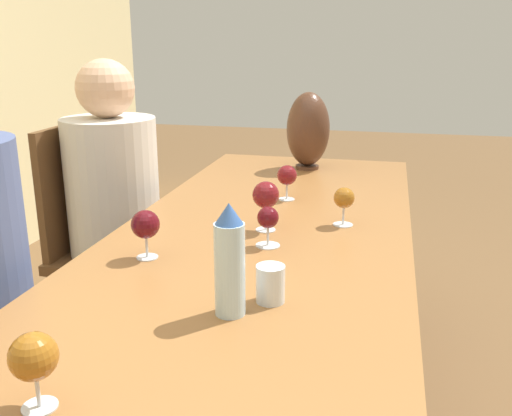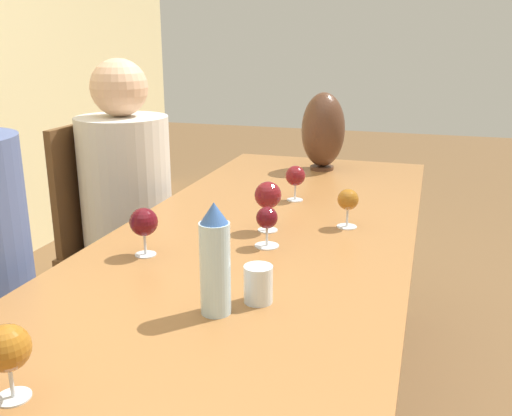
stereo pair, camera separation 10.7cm
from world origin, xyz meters
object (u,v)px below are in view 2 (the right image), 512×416
wine_glass_2 (267,220)px  chair_far (113,234)px  water_tumbler (258,284)px  person_far (130,203)px  wine_glass_4 (348,201)px  water_bottle (215,260)px  wine_glass_0 (295,177)px  wine_glass_3 (268,196)px  wine_glass_6 (7,349)px  vase (323,130)px  wine_glass_5 (144,223)px

wine_glass_2 → chair_far: bearing=58.1°
water_tumbler → person_far: size_ratio=0.07×
water_tumbler → wine_glass_4: wine_glass_4 is taller
wine_glass_2 → chair_far: chair_far is taller
water_tumbler → wine_glass_2: 0.36m
water_bottle → wine_glass_0: (0.91, 0.04, -0.03)m
wine_glass_3 → person_far: bearing=61.4°
wine_glass_6 → water_tumbler: bearing=-31.5°
wine_glass_0 → wine_glass_2: (-0.49, -0.03, -0.01)m
wine_glass_2 → chair_far: size_ratio=0.12×
wine_glass_3 → chair_far: 0.92m
vase → person_far: 0.89m
wine_glass_6 → chair_far: 1.48m
water_bottle → chair_far: 1.28m
wine_glass_0 → wine_glass_6: wine_glass_6 is taller
vase → wine_glass_4: size_ratio=2.78×
wine_glass_3 → wine_glass_6: 0.95m
vase → wine_glass_6: vase is taller
wine_glass_3 → person_far: (0.37, 0.69, -0.19)m
water_bottle → wine_glass_3: bearing=4.4°
water_tumbler → wine_glass_6: (-0.46, 0.28, 0.05)m
water_bottle → vase: (1.44, 0.04, 0.06)m
water_bottle → person_far: bearing=38.2°
wine_glass_2 → wine_glass_3: bearing=14.8°
wine_glass_0 → wine_glass_3: size_ratio=0.83×
wine_glass_2 → wine_glass_4: (0.24, -0.19, 0.01)m
water_tumbler → chair_far: (0.85, 0.89, -0.26)m
wine_glass_0 → person_far: person_far is taller
wine_glass_2 → wine_glass_6: bearing=165.9°
vase → wine_glass_2: vase is taller
wine_glass_2 → wine_glass_6: size_ratio=0.88×
wine_glass_6 → person_far: (1.31, 0.52, -0.17)m
wine_glass_0 → person_far: bearing=88.4°
wine_glass_2 → person_far: 0.90m
wine_glass_0 → wine_glass_3: 0.36m
water_tumbler → person_far: bearing=43.3°
wine_glass_6 → chair_far: bearing=25.0°
water_tumbler → wine_glass_5: size_ratio=0.64×
wine_glass_2 → wine_glass_3: size_ratio=0.75×
chair_far → person_far: bearing=-90.0°
wine_glass_0 → wine_glass_5: 0.70m
vase → wine_glass_6: bearing=174.8°
wine_glass_4 → wine_glass_6: (-1.04, 0.39, 0.00)m
wine_glass_6 → chair_far: chair_far is taller
water_tumbler → wine_glass_4: size_ratio=0.70×
wine_glass_5 → wine_glass_6: (-0.64, -0.10, -0.00)m
wine_glass_2 → wine_glass_5: (-0.16, 0.30, 0.01)m
vase → wine_glass_3: bearing=-180.0°
person_far → water_bottle: bearing=-141.8°
wine_glass_2 → wine_glass_4: bearing=-39.0°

